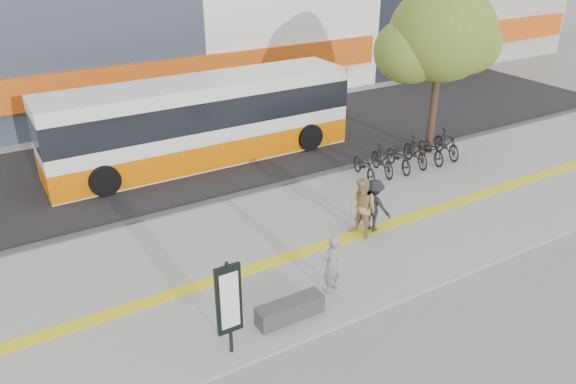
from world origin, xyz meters
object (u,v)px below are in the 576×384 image
pedestrian_tan (362,209)px  pedestrian_dark (373,205)px  street_tree (439,35)px  bench (290,310)px  seated_woman (331,264)px  signboard (229,301)px  bus (202,123)px

pedestrian_tan → pedestrian_dark: size_ratio=1.10×
street_tree → bench: bearing=-148.4°
seated_woman → pedestrian_dark: (2.71, 1.82, 0.03)m
seated_woman → pedestrian_dark: bearing=-162.4°
pedestrian_dark → pedestrian_tan: bearing=78.4°
signboard → bus: size_ratio=0.19×
bench → bus: 9.97m
street_tree → pedestrian_tan: bearing=-147.6°
bus → seated_woman: bearing=-93.8°
bus → pedestrian_tan: bearing=-78.1°
seated_woman → bench: bearing=-0.1°
bench → pedestrian_dark: bearing=28.4°
bench → pedestrian_tan: pedestrian_tan is taller
seated_woman → pedestrian_tan: (2.22, 1.70, 0.12)m
seated_woman → pedestrian_dark: pedestrian_dark is taller
bench → pedestrian_tan: 4.22m
bus → bench: bearing=-101.6°
bench → pedestrian_tan: bearing=30.2°
pedestrian_tan → pedestrian_dark: pedestrian_tan is taller
seated_woman → pedestrian_dark: 3.27m
pedestrian_tan → pedestrian_dark: (0.50, 0.12, -0.08)m
pedestrian_dark → signboard: bearing=88.4°
bus → pedestrian_dark: bearing=-74.3°
bench → bus: bus is taller
bench → signboard: (-1.60, -0.31, 1.06)m
signboard → street_tree: (11.38, 6.33, 3.15)m
street_tree → seated_woman: street_tree is taller
signboard → bus: (3.60, 10.01, 0.12)m
street_tree → pedestrian_tan: (-6.17, -3.92, -3.55)m
bench → bus: (2.00, 9.70, 1.18)m
seated_woman → street_tree: bearing=-162.4°
bus → pedestrian_dark: 7.79m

